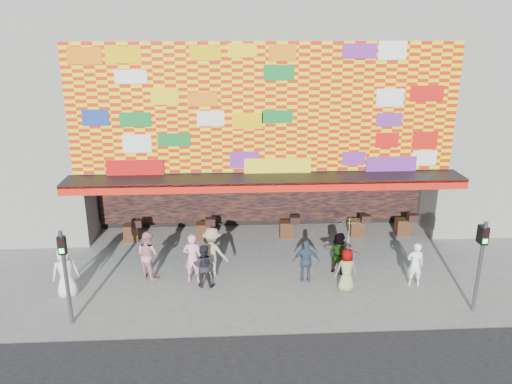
% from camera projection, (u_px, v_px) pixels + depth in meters
% --- Properties ---
extents(ground, '(90.00, 90.00, 0.00)m').
position_uv_depth(ground, '(272.00, 292.00, 16.79)').
color(ground, slate).
rests_on(ground, ground).
extents(shop_building, '(15.20, 9.40, 10.00)m').
position_uv_depth(shop_building, '(258.00, 102.00, 22.90)').
color(shop_building, gray).
rests_on(shop_building, ground).
extents(signal_left, '(0.22, 0.20, 3.00)m').
position_uv_depth(signal_left, '(65.00, 267.00, 14.46)').
color(signal_left, '#59595B').
rests_on(signal_left, ground).
extents(signal_right, '(0.22, 0.20, 3.00)m').
position_uv_depth(signal_right, '(481.00, 257.00, 15.11)').
color(signal_right, '#59595B').
rests_on(signal_right, ground).
extents(ped_a, '(0.99, 0.81, 1.73)m').
position_uv_depth(ped_a, '(66.00, 272.00, 16.32)').
color(ped_a, white).
rests_on(ped_a, ground).
extents(ped_b, '(0.68, 0.47, 1.77)m').
position_uv_depth(ped_b, '(193.00, 258.00, 17.24)').
color(ped_b, pink).
rests_on(ped_b, ground).
extents(ped_c, '(0.83, 0.70, 1.52)m').
position_uv_depth(ped_c, '(204.00, 266.00, 16.97)').
color(ped_c, black).
rests_on(ped_c, ground).
extents(ped_d, '(1.35, 1.07, 1.83)m').
position_uv_depth(ped_d, '(212.00, 252.00, 17.63)').
color(ped_d, tan).
rests_on(ped_d, ground).
extents(ped_e, '(0.95, 0.48, 1.56)m').
position_uv_depth(ped_e, '(306.00, 261.00, 17.26)').
color(ped_e, '#374760').
rests_on(ped_e, ground).
extents(ped_f, '(1.41, 1.22, 1.54)m').
position_uv_depth(ped_f, '(339.00, 253.00, 17.91)').
color(ped_f, gray).
rests_on(ped_f, ground).
extents(ped_g, '(0.79, 0.57, 1.51)m').
position_uv_depth(ped_g, '(347.00, 270.00, 16.68)').
color(ped_g, gray).
rests_on(ped_g, ground).
extents(ped_h, '(0.61, 0.44, 1.57)m').
position_uv_depth(ped_h, '(415.00, 264.00, 17.02)').
color(ped_h, white).
rests_on(ped_h, ground).
extents(ped_i, '(1.07, 1.04, 1.73)m').
position_uv_depth(ped_i, '(148.00, 255.00, 17.54)').
color(ped_i, '#CF8692').
rests_on(ped_i, ground).
extents(parasol, '(1.27, 1.29, 1.88)m').
position_uv_depth(parasol, '(349.00, 231.00, 16.24)').
color(parasol, beige).
rests_on(parasol, ground).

